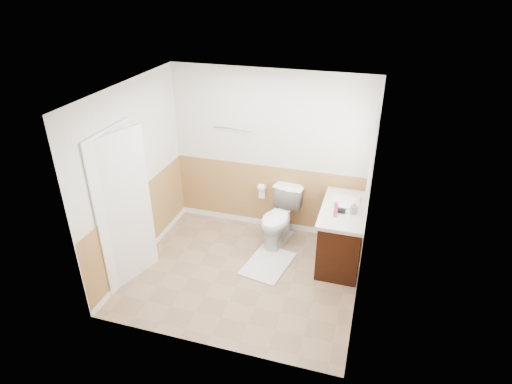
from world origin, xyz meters
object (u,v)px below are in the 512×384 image
(lotion_bottle, at_px, (336,209))
(bath_mat, at_px, (268,264))
(soap_dispenser, at_px, (354,208))
(vanity_cabinet, at_px, (342,236))
(toilet, at_px, (279,218))

(lotion_bottle, bearing_deg, bath_mat, -170.69)
(lotion_bottle, relative_size, soap_dispenser, 1.26)
(bath_mat, relative_size, vanity_cabinet, 0.73)
(lotion_bottle, bearing_deg, toilet, 151.19)
(vanity_cabinet, bearing_deg, lotion_bottle, -111.05)
(toilet, height_order, soap_dispenser, soap_dispenser)
(soap_dispenser, bearing_deg, toilet, 163.47)
(bath_mat, distance_m, soap_dispenser, 1.45)
(vanity_cabinet, distance_m, soap_dispenser, 0.56)
(toilet, height_order, vanity_cabinet, toilet)
(lotion_bottle, bearing_deg, vanity_cabinet, 68.95)
(toilet, bearing_deg, vanity_cabinet, -1.87)
(soap_dispenser, bearing_deg, vanity_cabinet, 137.58)
(vanity_cabinet, relative_size, lotion_bottle, 5.00)
(bath_mat, distance_m, lotion_bottle, 1.28)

